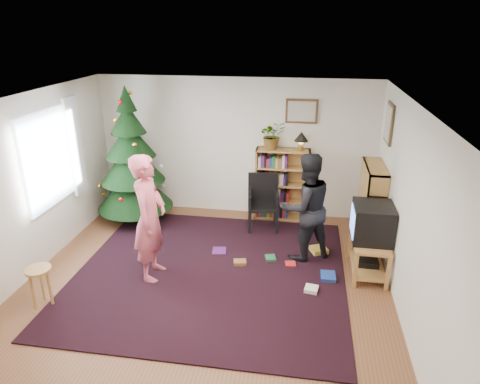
# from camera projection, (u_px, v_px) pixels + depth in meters

# --- Properties ---
(floor) EXTENTS (5.00, 5.00, 0.00)m
(floor) POSITION_uv_depth(u_px,v_px,m) (206.00, 284.00, 5.91)
(floor) COLOR brown
(floor) RESTS_ON ground
(ceiling) EXTENTS (5.00, 5.00, 0.00)m
(ceiling) POSITION_uv_depth(u_px,v_px,m) (200.00, 102.00, 4.98)
(ceiling) COLOR white
(ceiling) RESTS_ON wall_back
(wall_back) EXTENTS (5.00, 0.02, 2.50)m
(wall_back) POSITION_uv_depth(u_px,v_px,m) (236.00, 148.00, 7.74)
(wall_back) COLOR silver
(wall_back) RESTS_ON floor
(wall_front) EXTENTS (5.00, 0.02, 2.50)m
(wall_front) POSITION_uv_depth(u_px,v_px,m) (124.00, 331.00, 3.15)
(wall_front) COLOR silver
(wall_front) RESTS_ON floor
(wall_left) EXTENTS (0.02, 5.00, 2.50)m
(wall_left) POSITION_uv_depth(u_px,v_px,m) (24.00, 190.00, 5.81)
(wall_left) COLOR silver
(wall_left) RESTS_ON floor
(wall_right) EXTENTS (0.02, 5.00, 2.50)m
(wall_right) POSITION_uv_depth(u_px,v_px,m) (408.00, 214.00, 5.08)
(wall_right) COLOR silver
(wall_right) RESTS_ON floor
(rug) EXTENTS (3.80, 3.60, 0.02)m
(rug) POSITION_uv_depth(u_px,v_px,m) (211.00, 272.00, 6.18)
(rug) COLOR black
(rug) RESTS_ON floor
(window_pane) EXTENTS (0.04, 1.20, 1.40)m
(window_pane) POSITION_uv_depth(u_px,v_px,m) (48.00, 159.00, 6.26)
(window_pane) COLOR silver
(window_pane) RESTS_ON wall_left
(curtain) EXTENTS (0.06, 0.35, 1.60)m
(curtain) POSITION_uv_depth(u_px,v_px,m) (75.00, 146.00, 6.90)
(curtain) COLOR silver
(curtain) RESTS_ON wall_left
(picture_back) EXTENTS (0.55, 0.03, 0.42)m
(picture_back) POSITION_uv_depth(u_px,v_px,m) (302.00, 111.00, 7.29)
(picture_back) COLOR #4C3319
(picture_back) RESTS_ON wall_back
(picture_right) EXTENTS (0.03, 0.50, 0.60)m
(picture_right) POSITION_uv_depth(u_px,v_px,m) (389.00, 123.00, 6.43)
(picture_right) COLOR #4C3319
(picture_right) RESTS_ON wall_right
(christmas_tree) EXTENTS (1.33, 1.33, 2.42)m
(christmas_tree) POSITION_uv_depth(u_px,v_px,m) (132.00, 167.00, 7.48)
(christmas_tree) COLOR #3F2816
(christmas_tree) RESTS_ON rug
(bookshelf_back) EXTENTS (0.95, 0.30, 1.30)m
(bookshelf_back) POSITION_uv_depth(u_px,v_px,m) (282.00, 184.00, 7.68)
(bookshelf_back) COLOR #B78041
(bookshelf_back) RESTS_ON floor
(bookshelf_right) EXTENTS (0.30, 0.95, 1.30)m
(bookshelf_right) POSITION_uv_depth(u_px,v_px,m) (371.00, 203.00, 6.84)
(bookshelf_right) COLOR #B78041
(bookshelf_right) RESTS_ON floor
(tv_stand) EXTENTS (0.48, 0.87, 0.55)m
(tv_stand) POSITION_uv_depth(u_px,v_px,m) (368.00, 253.00, 6.06)
(tv_stand) COLOR #B78041
(tv_stand) RESTS_ON floor
(crt_tv) EXTENTS (0.54, 0.58, 0.51)m
(crt_tv) POSITION_uv_depth(u_px,v_px,m) (372.00, 222.00, 5.88)
(crt_tv) COLOR black
(crt_tv) RESTS_ON tv_stand
(armchair) EXTENTS (0.58, 0.59, 0.94)m
(armchair) POSITION_uv_depth(u_px,v_px,m) (264.00, 199.00, 7.42)
(armchair) COLOR black
(armchair) RESTS_ON rug
(stool) EXTENTS (0.32, 0.32, 0.53)m
(stool) POSITION_uv_depth(u_px,v_px,m) (39.00, 277.00, 5.34)
(stool) COLOR #B78041
(stool) RESTS_ON floor
(person_standing) EXTENTS (0.45, 0.67, 1.80)m
(person_standing) POSITION_uv_depth(u_px,v_px,m) (150.00, 218.00, 5.78)
(person_standing) COLOR #C64F5E
(person_standing) RESTS_ON rug
(person_by_chair) EXTENTS (1.01, 0.94, 1.66)m
(person_by_chair) POSITION_uv_depth(u_px,v_px,m) (306.00, 208.00, 6.29)
(person_by_chair) COLOR black
(person_by_chair) RESTS_ON rug
(potted_plant) EXTENTS (0.56, 0.52, 0.49)m
(potted_plant) POSITION_uv_depth(u_px,v_px,m) (272.00, 135.00, 7.38)
(potted_plant) COLOR gray
(potted_plant) RESTS_ON bookshelf_back
(table_lamp) EXTENTS (0.24, 0.24, 0.33)m
(table_lamp) POSITION_uv_depth(u_px,v_px,m) (301.00, 138.00, 7.32)
(table_lamp) COLOR #A57F33
(table_lamp) RESTS_ON bookshelf_back
(floor_clutter) EXTENTS (1.86, 1.27, 0.08)m
(floor_clutter) POSITION_uv_depth(u_px,v_px,m) (282.00, 264.00, 6.33)
(floor_clutter) COLOR #A51E19
(floor_clutter) RESTS_ON rug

